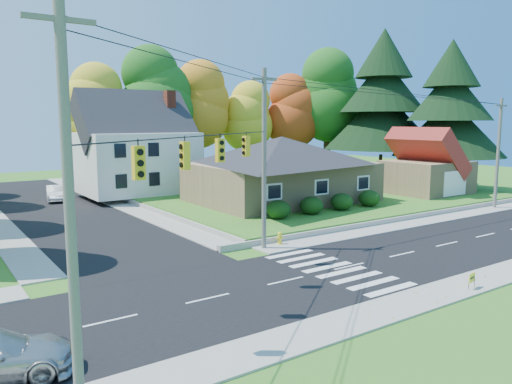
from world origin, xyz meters
The scene contains 22 objects.
ground centered at (0.00, 0.00, 0.00)m, with size 120.00×120.00×0.00m, color #3D7923.
road_main centered at (0.00, 0.00, 0.01)m, with size 90.00×8.00×0.02m, color black.
road_cross centered at (-8.00, 26.00, 0.01)m, with size 8.00×44.00×0.02m, color black.
sidewalk_north centered at (0.00, 5.00, 0.04)m, with size 90.00×2.00×0.08m, color #9C9A90.
sidewalk_south centered at (0.00, -5.00, 0.04)m, with size 90.00×2.00×0.08m, color #9C9A90.
lawn centered at (13.00, 21.00, 0.25)m, with size 30.00×30.00×0.50m, color #3D7923.
ranch_house centered at (8.00, 16.00, 3.27)m, with size 14.60×10.60×5.40m.
colonial_house centered at (0.04, 28.00, 4.58)m, with size 10.40×8.40×9.60m.
garage centered at (22.00, 11.99, 2.84)m, with size 7.30×6.30×4.60m.
hedge_row centered at (7.50, 9.80, 1.14)m, with size 10.70×1.70×1.27m.
traffic_infrastructure centered at (-0.15, 1.35, 5.15)m, with size 38.10×10.66×10.00m.
tree_lot_0 centered at (-2.00, 34.00, 8.31)m, with size 6.72×6.72×12.51m.
tree_lot_1 centered at (4.00, 33.00, 9.61)m, with size 7.84×7.84×14.60m.
tree_lot_2 centered at (10.00, 34.00, 8.96)m, with size 7.28×7.28×13.56m.
tree_lot_3 centered at (16.00, 33.00, 7.65)m, with size 6.16×6.16×11.47m.
tree_lot_4 centered at (22.00, 32.00, 8.31)m, with size 6.72×6.72×12.51m.
tree_lot_5 centered at (26.00, 30.00, 10.27)m, with size 8.40×8.40×15.64m.
conifer_east_a centered at (27.00, 22.00, 9.39)m, with size 12.80×12.80×16.96m.
conifer_east_b centered at (28.00, 14.00, 8.28)m, with size 11.20×11.20×14.84m.
white_car centered at (-7.05, 29.93, 0.71)m, with size 1.45×4.16×1.37m, color silver.
fire_hydrant centered at (-0.22, 5.41, 0.38)m, with size 0.46×0.36×0.80m.
yard_sign centered at (1.81, -5.45, 0.53)m, with size 0.59×0.14×0.74m.
Camera 1 is at (-17.42, -17.11, 7.16)m, focal length 35.00 mm.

